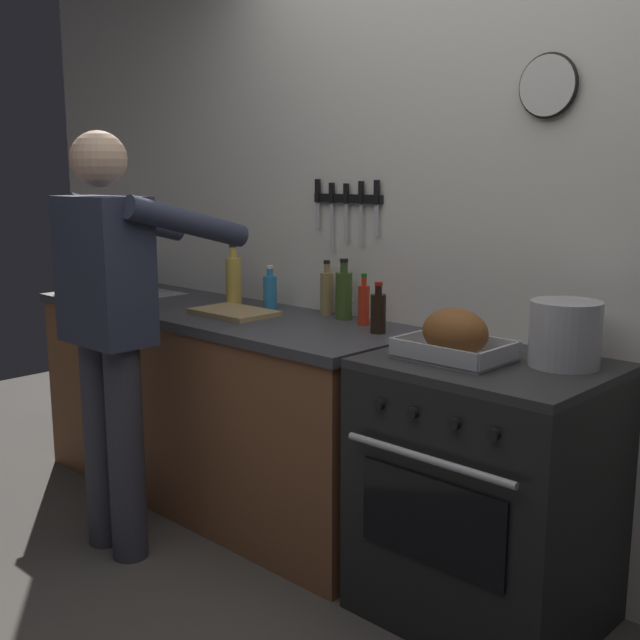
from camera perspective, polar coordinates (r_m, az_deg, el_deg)
wall_back at (r=2.97m, az=12.69°, el=6.48°), size 6.00×0.13×2.60m
counter_block at (r=3.65m, az=-7.52°, el=-6.06°), size 2.03×0.65×0.90m
stove at (r=2.75m, az=11.97°, el=-12.12°), size 0.76×0.67×0.90m
person_cook at (r=3.12m, az=-14.95°, el=0.13°), size 0.51×0.63×1.66m
roasting_pan at (r=2.60m, az=9.81°, el=-1.23°), size 0.35×0.26×0.17m
stock_pot at (r=2.59m, az=17.45°, el=-0.96°), size 0.22×0.22×0.21m
cutting_board at (r=3.41m, az=-6.30°, el=0.58°), size 0.36×0.24×0.02m
bottle_hot_sauce at (r=3.15m, az=3.22°, el=1.20°), size 0.05×0.05×0.21m
bottle_vinegar at (r=3.37m, az=0.50°, el=2.04°), size 0.06×0.06×0.24m
bottle_soy_sauce at (r=2.99m, az=4.27°, el=0.58°), size 0.06×0.06×0.20m
bottle_olive_oil at (r=3.26m, az=1.75°, el=1.89°), size 0.07×0.07×0.25m
bottle_dish_soap at (r=3.52m, az=-3.66°, el=2.11°), size 0.06×0.06×0.20m
bottle_cooking_oil at (r=3.61m, az=-6.32°, el=2.91°), size 0.07×0.07×0.29m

